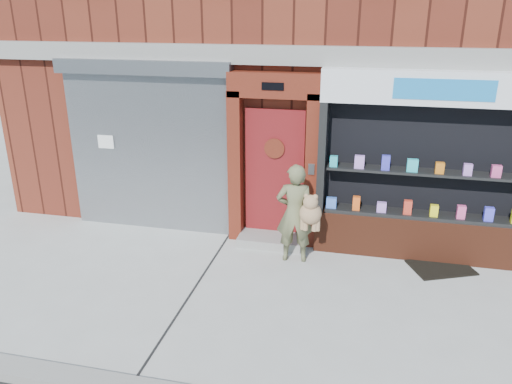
% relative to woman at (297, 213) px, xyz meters
% --- Properties ---
extents(ground, '(80.00, 80.00, 0.00)m').
position_rel_woman_xyz_m(ground, '(0.24, -1.21, -0.82)').
color(ground, '#9E9E99').
rests_on(ground, ground).
extents(building, '(12.00, 8.16, 8.00)m').
position_rel_woman_xyz_m(building, '(0.24, 4.78, 3.18)').
color(building, '#561E13').
rests_on(building, ground).
extents(shutter_bay, '(3.10, 0.30, 3.04)m').
position_rel_woman_xyz_m(shutter_bay, '(-2.76, 0.72, 0.90)').
color(shutter_bay, gray).
rests_on(shutter_bay, ground).
extents(red_door_bay, '(1.52, 0.58, 2.90)m').
position_rel_woman_xyz_m(red_door_bay, '(-0.51, 0.65, 0.63)').
color(red_door_bay, '#53190E').
rests_on(red_door_bay, ground).
extents(pharmacy_bay, '(3.50, 0.41, 3.00)m').
position_rel_woman_xyz_m(pharmacy_bay, '(1.99, 0.60, 0.55)').
color(pharmacy_bay, '#5B2615').
rests_on(pharmacy_bay, ground).
extents(woman, '(0.75, 0.53, 1.62)m').
position_rel_woman_xyz_m(woman, '(0.00, 0.00, 0.00)').
color(woman, '#636442').
rests_on(woman, ground).
extents(doormat, '(1.10, 0.96, 0.02)m').
position_rel_woman_xyz_m(doormat, '(2.27, 0.24, -0.81)').
color(doormat, black).
rests_on(doormat, ground).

